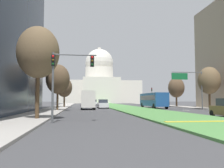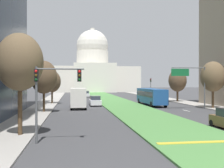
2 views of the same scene
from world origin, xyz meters
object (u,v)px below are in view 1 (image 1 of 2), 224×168
at_px(overhead_guide_sign, 191,82).
at_px(street_tree_left_far, 64,88).
at_px(capitol_building, 99,85).
at_px(street_tree_right_far, 176,88).
at_px(street_tree_left_near, 38,53).
at_px(city_bus, 153,99).
at_px(street_tree_left_mid, 58,79).
at_px(traffic_light_near_left, 65,71).
at_px(traffic_light_far_right, 152,94).
at_px(sedan_distant, 86,103).
at_px(sedan_far_horizon, 93,102).
at_px(sedan_midblock, 103,104).
at_px(box_truck_delivery, 88,100).
at_px(street_tree_right_mid, 209,81).

relative_size(overhead_guide_sign, street_tree_left_far, 1.03).
bearing_deg(capitol_building, street_tree_left_far, -100.49).
bearing_deg(street_tree_right_far, street_tree_left_near, -128.76).
distance_m(overhead_guide_sign, city_bus, 9.11).
xyz_separation_m(street_tree_left_near, street_tree_left_mid, (0.09, 16.01, -0.86)).
bearing_deg(traffic_light_near_left, capitol_building, 84.18).
relative_size(traffic_light_far_right, sedan_distant, 1.18).
distance_m(street_tree_left_near, sedan_far_horizon, 53.74).
height_order(street_tree_left_far, sedan_midblock, street_tree_left_far).
height_order(street_tree_left_mid, street_tree_left_far, street_tree_left_mid).
bearing_deg(box_truck_delivery, capitol_building, 84.17).
bearing_deg(street_tree_right_far, capitol_building, 100.78).
relative_size(box_truck_delivery, city_bus, 0.58).
distance_m(traffic_light_far_right, street_tree_right_mid, 27.73).
relative_size(traffic_light_near_left, traffic_light_far_right, 1.00).
relative_size(street_tree_left_far, sedan_far_horizon, 1.32).
xyz_separation_m(street_tree_left_mid, city_bus, (17.60, 8.87, -3.01)).
xyz_separation_m(capitol_building, street_tree_left_mid, (-12.55, -82.02, -4.17)).
distance_m(overhead_guide_sign, sedan_midblock, 16.75).
distance_m(street_tree_left_mid, street_tree_left_far, 14.29).
height_order(traffic_light_far_right, street_tree_right_mid, street_tree_right_mid).
bearing_deg(box_truck_delivery, street_tree_right_mid, -8.28).
bearing_deg(sedan_distant, sedan_midblock, -78.71).
height_order(sedan_midblock, sedan_distant, sedan_midblock).
bearing_deg(sedan_far_horizon, street_tree_left_mid, -101.18).
distance_m(traffic_light_far_right, sedan_midblock, 25.60).
xyz_separation_m(traffic_light_far_right, street_tree_right_far, (1.56, -13.92, 1.13)).
bearing_deg(box_truck_delivery, sedan_distant, 89.72).
relative_size(overhead_guide_sign, box_truck_delivery, 1.02).
height_order(capitol_building, street_tree_left_far, capitol_building).
relative_size(street_tree_right_far, city_bus, 0.62).
bearing_deg(city_bus, street_tree_left_mid, -153.25).
bearing_deg(street_tree_left_near, sedan_far_horizon, 82.05).
xyz_separation_m(street_tree_right_far, sedan_distant, (-20.44, 8.84, -3.64)).
relative_size(street_tree_left_near, street_tree_right_mid, 1.07).
height_order(capitol_building, traffic_light_near_left, capitol_building).
bearing_deg(street_tree_left_mid, street_tree_left_far, 89.98).
xyz_separation_m(sedan_far_horizon, city_bus, (10.29, -28.12, 0.98)).
bearing_deg(sedan_far_horizon, box_truck_delivery, -94.68).
height_order(overhead_guide_sign, box_truck_delivery, overhead_guide_sign).
bearing_deg(overhead_guide_sign, traffic_light_far_right, 86.29).
relative_size(capitol_building, sedan_midblock, 8.68).
height_order(traffic_light_far_right, overhead_guide_sign, overhead_guide_sign).
xyz_separation_m(street_tree_left_mid, sedan_midblock, (7.73, 9.53, -3.97)).
bearing_deg(overhead_guide_sign, street_tree_left_near, -141.65).
relative_size(traffic_light_far_right, overhead_guide_sign, 0.80).
bearing_deg(street_tree_left_near, overhead_guide_sign, 38.35).
height_order(street_tree_left_mid, street_tree_right_far, street_tree_left_mid).
height_order(street_tree_left_near, box_truck_delivery, street_tree_left_near).
relative_size(street_tree_left_far, sedan_midblock, 1.43).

